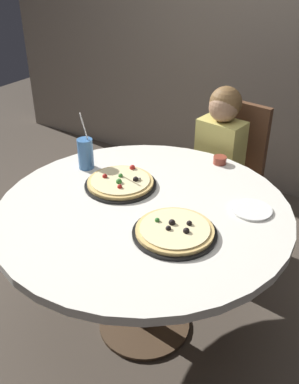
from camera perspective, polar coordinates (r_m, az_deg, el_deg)
The scene contains 9 objects.
ground_plane at distance 2.43m, azimuth -0.67°, elevation -16.98°, with size 8.00×8.00×0.00m, color #4C4238.
dining_table at distance 1.99m, azimuth -0.78°, elevation -4.01°, with size 1.32×1.32×0.75m.
chair_wooden at distance 2.76m, azimuth 10.12°, elevation 2.89°, with size 0.45×0.45×0.95m.
diner_child at distance 2.64m, azimuth 8.01°, elevation 0.60°, with size 0.30×0.42×1.08m.
pizza_veggie at distance 2.10m, azimuth -3.82°, elevation 1.23°, with size 0.35×0.35×0.05m.
pizza_cheese at distance 1.76m, azimuth 3.34°, elevation -5.14°, with size 0.35×0.35×0.05m.
soda_cup at distance 2.26m, azimuth -8.40°, elevation 5.03°, with size 0.08×0.08×0.31m.
sauce_bowl at distance 2.33m, azimuth 9.23°, elevation 4.16°, with size 0.07×0.07×0.04m, color brown.
plate_small at distance 1.96m, azimuth 13.28°, elevation -2.27°, with size 0.18×0.18×0.01m, color white.
Camera 1 is at (0.91, -1.36, 1.80)m, focal length 40.56 mm.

